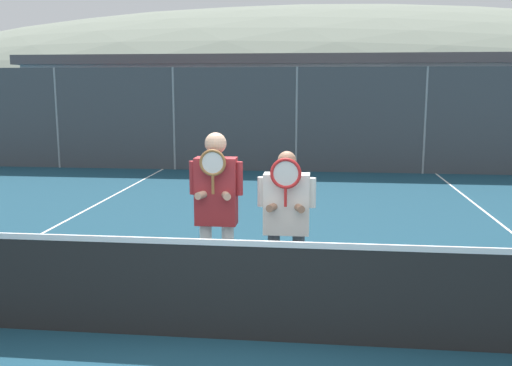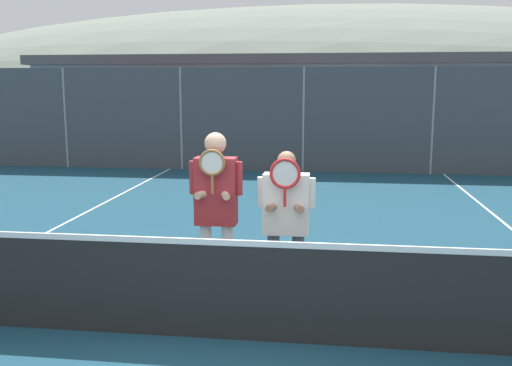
# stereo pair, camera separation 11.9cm
# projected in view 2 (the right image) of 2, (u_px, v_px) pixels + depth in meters

# --- Properties ---
(ground_plane) EXTENTS (120.00, 120.00, 0.00)m
(ground_plane) POSITION_uv_depth(u_px,v_px,m) (244.00, 340.00, 5.35)
(ground_plane) COLOR navy
(hill_distant) EXTENTS (106.91, 59.40, 20.79)m
(hill_distant) POSITION_uv_depth(u_px,v_px,m) (325.00, 106.00, 64.31)
(hill_distant) COLOR gray
(hill_distant) RESTS_ON ground_plane
(clubhouse_building) EXTENTS (22.17, 5.50, 3.49)m
(clubhouse_building) POSITION_uv_depth(u_px,v_px,m) (311.00, 100.00, 23.39)
(clubhouse_building) COLOR #9EA3A8
(clubhouse_building) RESTS_ON ground_plane
(fence_back) EXTENTS (20.61, 0.06, 2.84)m
(fence_back) POSITION_uv_depth(u_px,v_px,m) (303.00, 120.00, 15.52)
(fence_back) COLOR gray
(fence_back) RESTS_ON ground_plane
(tennis_net) EXTENTS (10.16, 0.09, 1.07)m
(tennis_net) POSITION_uv_depth(u_px,v_px,m) (244.00, 289.00, 5.27)
(tennis_net) COLOR gray
(tennis_net) RESTS_ON ground_plane
(court_line_left_sideline) EXTENTS (0.05, 16.00, 0.01)m
(court_line_left_sideline) POSITION_uv_depth(u_px,v_px,m) (32.00, 240.00, 8.77)
(court_line_left_sideline) COLOR white
(court_line_left_sideline) RESTS_ON ground_plane
(player_leftmost) EXTENTS (0.57, 0.34, 1.88)m
(player_leftmost) POSITION_uv_depth(u_px,v_px,m) (216.00, 204.00, 6.03)
(player_leftmost) COLOR white
(player_leftmost) RESTS_ON ground_plane
(player_center_left) EXTENTS (0.61, 0.34, 1.69)m
(player_center_left) POSITION_uv_depth(u_px,v_px,m) (286.00, 216.00, 6.00)
(player_center_left) COLOR #56565B
(player_center_left) RESTS_ON ground_plane
(car_far_left) EXTENTS (4.16, 2.03, 1.73)m
(car_far_left) POSITION_uv_depth(u_px,v_px,m) (132.00, 130.00, 18.96)
(car_far_left) COLOR maroon
(car_far_left) RESTS_ON ground_plane
(car_left_of_center) EXTENTS (4.28, 1.94, 1.66)m
(car_left_of_center) POSITION_uv_depth(u_px,v_px,m) (272.00, 131.00, 18.87)
(car_left_of_center) COLOR silver
(car_left_of_center) RESTS_ON ground_plane
(car_center) EXTENTS (4.63, 2.04, 1.78)m
(car_center) POSITION_uv_depth(u_px,v_px,m) (425.00, 132.00, 17.79)
(car_center) COLOR #B2B7BC
(car_center) RESTS_ON ground_plane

